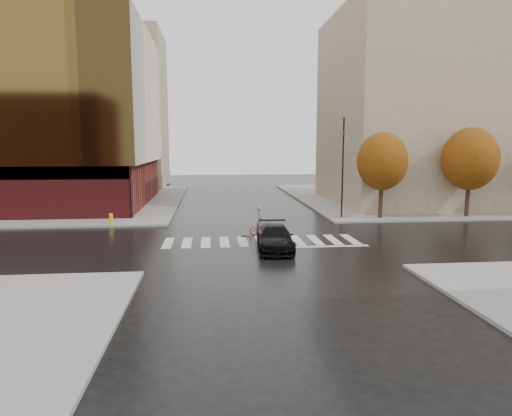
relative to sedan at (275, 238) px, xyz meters
The scene contains 14 objects.
ground 1.99m from the sedan, 105.52° to the left, with size 120.00×120.00×0.00m, color black.
sidewalk_nw 31.34m from the sedan, 133.32° to the left, with size 30.00×30.00×0.15m, color gray.
sidewalk_ne 30.67m from the sedan, 48.04° to the left, with size 30.00×30.00×0.15m, color gray.
crosswalk 2.45m from the sedan, 102.26° to the left, with size 12.00×3.00×0.01m, color silver.
building_ne_tan 26.41m from the sedan, 48.73° to the left, with size 16.00×16.00×18.00m, color gray.
building_nw_far 43.21m from the sedan, 113.04° to the left, with size 14.00×12.00×20.00m, color gray.
tree_ne_a 13.75m from the sedan, 44.08° to the left, with size 3.80×3.80×6.50m.
tree_ne_b 19.30m from the sedan, 29.14° to the left, with size 4.20×4.20×6.89m.
sedan is the anchor object (origin of this frame).
cyclist 4.31m from the sedan, 94.04° to the left, with size 1.73×1.13×1.86m.
traffic_light_nw 14.81m from the sedan, 131.34° to the left, with size 0.19×0.16×7.15m.
traffic_light_ne 12.39m from the sedan, 55.90° to the left, with size 0.17×0.20×7.59m.
fire_hydrant 13.38m from the sedan, 141.67° to the left, with size 0.28×0.28×0.80m.
manhole 4.08m from the sedan, 109.04° to the left, with size 0.66×0.66×0.01m, color #472819.
Camera 1 is at (-2.98, -26.10, 5.78)m, focal length 32.00 mm.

